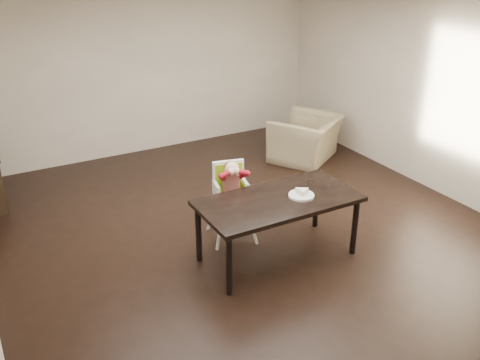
# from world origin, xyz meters

# --- Properties ---
(ground) EXTENTS (7.00, 7.00, 0.00)m
(ground) POSITION_xyz_m (0.00, 0.00, 0.00)
(ground) COLOR black
(ground) RESTS_ON ground
(room_walls) EXTENTS (6.02, 7.02, 2.71)m
(room_walls) POSITION_xyz_m (0.00, 0.00, 1.86)
(room_walls) COLOR #BFB49E
(room_walls) RESTS_ON ground
(dining_table) EXTENTS (1.80, 0.90, 0.75)m
(dining_table) POSITION_xyz_m (0.01, -0.49, 0.67)
(dining_table) COLOR black
(dining_table) RESTS_ON ground
(high_chair) EXTENTS (0.51, 0.51, 1.01)m
(high_chair) POSITION_xyz_m (-0.23, 0.18, 0.71)
(high_chair) COLOR white
(high_chair) RESTS_ON ground
(plate) EXTENTS (0.31, 0.31, 0.08)m
(plate) POSITION_xyz_m (0.27, -0.56, 0.78)
(plate) COLOR white
(plate) RESTS_ON dining_table
(armchair) EXTENTS (1.32, 1.20, 0.97)m
(armchair) POSITION_xyz_m (2.05, 1.82, 0.48)
(armchair) COLOR #9A8962
(armchair) RESTS_ON ground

